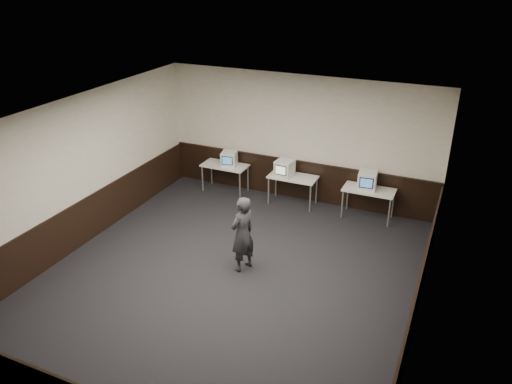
# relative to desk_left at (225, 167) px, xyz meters

# --- Properties ---
(floor) EXTENTS (8.00, 8.00, 0.00)m
(floor) POSITION_rel_desk_left_xyz_m (1.90, -3.60, -0.68)
(floor) COLOR black
(floor) RESTS_ON ground
(ceiling) EXTENTS (8.00, 8.00, 0.00)m
(ceiling) POSITION_rel_desk_left_xyz_m (1.90, -3.60, 2.52)
(ceiling) COLOR white
(ceiling) RESTS_ON back_wall
(back_wall) EXTENTS (7.00, 0.00, 7.00)m
(back_wall) POSITION_rel_desk_left_xyz_m (1.90, 0.40, 0.92)
(back_wall) COLOR beige
(back_wall) RESTS_ON ground
(front_wall) EXTENTS (7.00, 0.00, 7.00)m
(front_wall) POSITION_rel_desk_left_xyz_m (1.90, -7.60, 0.92)
(front_wall) COLOR beige
(front_wall) RESTS_ON ground
(left_wall) EXTENTS (0.00, 8.00, 8.00)m
(left_wall) POSITION_rel_desk_left_xyz_m (-1.60, -3.60, 0.92)
(left_wall) COLOR beige
(left_wall) RESTS_ON ground
(right_wall) EXTENTS (0.00, 8.00, 8.00)m
(right_wall) POSITION_rel_desk_left_xyz_m (5.40, -3.60, 0.92)
(right_wall) COLOR beige
(right_wall) RESTS_ON ground
(wainscot_back) EXTENTS (6.98, 0.04, 1.00)m
(wainscot_back) POSITION_rel_desk_left_xyz_m (1.90, 0.38, -0.18)
(wainscot_back) COLOR black
(wainscot_back) RESTS_ON back_wall
(wainscot_left) EXTENTS (0.04, 7.98, 1.00)m
(wainscot_left) POSITION_rel_desk_left_xyz_m (-1.58, -3.60, -0.18)
(wainscot_left) COLOR black
(wainscot_left) RESTS_ON left_wall
(wainscot_right) EXTENTS (0.04, 7.98, 1.00)m
(wainscot_right) POSITION_rel_desk_left_xyz_m (5.38, -3.60, -0.18)
(wainscot_right) COLOR black
(wainscot_right) RESTS_ON right_wall
(wainscot_rail) EXTENTS (6.98, 0.06, 0.04)m
(wainscot_rail) POSITION_rel_desk_left_xyz_m (1.90, 0.36, 0.34)
(wainscot_rail) COLOR black
(wainscot_rail) RESTS_ON wainscot_back
(desk_left) EXTENTS (1.20, 0.60, 0.75)m
(desk_left) POSITION_rel_desk_left_xyz_m (0.00, 0.00, 0.00)
(desk_left) COLOR white
(desk_left) RESTS_ON ground
(desk_center) EXTENTS (1.20, 0.60, 0.75)m
(desk_center) POSITION_rel_desk_left_xyz_m (1.90, 0.00, 0.00)
(desk_center) COLOR white
(desk_center) RESTS_ON ground
(desk_right) EXTENTS (1.20, 0.60, 0.75)m
(desk_right) POSITION_rel_desk_left_xyz_m (3.80, 0.00, 0.00)
(desk_right) COLOR white
(desk_right) RESTS_ON ground
(emac_left) EXTENTS (0.46, 0.47, 0.38)m
(emac_left) POSITION_rel_desk_left_xyz_m (0.13, 0.01, 0.26)
(emac_left) COLOR white
(emac_left) RESTS_ON desk_left
(emac_center) EXTENTS (0.45, 0.48, 0.41)m
(emac_center) POSITION_rel_desk_left_xyz_m (1.69, -0.05, 0.28)
(emac_center) COLOR white
(emac_center) RESTS_ON desk_center
(emac_right) EXTENTS (0.46, 0.49, 0.42)m
(emac_right) POSITION_rel_desk_left_xyz_m (3.73, 0.02, 0.28)
(emac_right) COLOR white
(emac_right) RESTS_ON desk_right
(person) EXTENTS (0.56, 0.67, 1.58)m
(person) POSITION_rel_desk_left_xyz_m (2.01, -3.17, 0.11)
(person) COLOR #28272D
(person) RESTS_ON ground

